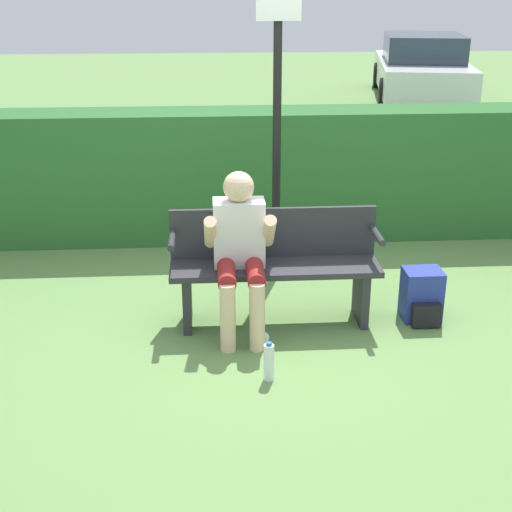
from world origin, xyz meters
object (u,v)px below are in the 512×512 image
Objects in this scene: person_seated at (240,245)px; water_bottle at (269,362)px; signpost at (277,114)px; parked_car at (422,68)px; backpack at (422,296)px; park_bench at (274,264)px.

person_seated is 4.28× the size of water_bottle.
water_bottle is 2.17m from signpost.
water_bottle is at bearing -96.76° from signpost.
parked_car is at bearing 69.43° from water_bottle.
backpack is (1.40, 0.06, -0.48)m from person_seated.
person_seated is 11.43m from parked_car.
park_bench is at bearing 168.58° from parked_car.
park_bench is 0.95m from water_bottle.
park_bench is 1.29m from signpost.
park_bench is 0.62× the size of signpost.
person_seated is at bearing -177.52° from backpack.
backpack reaches higher than water_bottle.
park_bench is 0.35× the size of parked_car.
signpost reaches higher than parked_car.
signpost is (-1.04, 0.92, 1.24)m from backpack.
signpost is 10.43m from parked_car.
person_seated is at bearing 101.35° from water_bottle.
backpack is at bearing -3.45° from park_bench.
water_bottle is at bearing -146.90° from backpack.
signpost reaches higher than water_bottle.
signpost is (0.21, 1.73, 1.30)m from water_bottle.
backpack is 1.45× the size of water_bottle.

